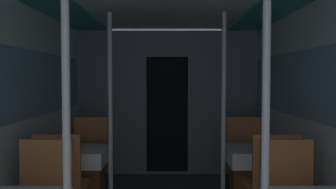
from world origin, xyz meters
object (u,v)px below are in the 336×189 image
at_px(support_pole_right_0, 267,138).
at_px(dining_table_right_1, 258,157).
at_px(chair_left_far_1, 90,171).
at_px(support_pole_right_1, 225,112).
at_px(support_pole_left_0, 68,138).
at_px(chair_right_far_1, 247,171).
at_px(dining_table_left_1, 78,157).
at_px(support_pole_left_1, 112,112).

xyz_separation_m(support_pole_right_0, dining_table_right_1, (0.38, 1.79, -0.51)).
relative_size(chair_left_far_1, support_pole_right_1, 0.44).
bearing_deg(support_pole_left_0, chair_left_far_1, 99.03).
bearing_deg(chair_right_far_1, dining_table_right_1, 90.00).
bearing_deg(dining_table_left_1, chair_right_far_1, 16.08).
height_order(dining_table_right_1, chair_right_far_1, chair_right_far_1).
height_order(support_pole_right_0, chair_right_far_1, support_pole_right_0).
bearing_deg(dining_table_left_1, support_pole_right_1, 0.00).
height_order(support_pole_left_0, support_pole_left_1, same).
relative_size(support_pole_left_0, support_pole_right_1, 1.00).
bearing_deg(support_pole_right_0, chair_right_far_1, 80.97).
bearing_deg(support_pole_right_0, dining_table_left_1, 132.45).
bearing_deg(support_pole_right_1, chair_right_far_1, 57.01).
relative_size(dining_table_left_1, support_pole_left_1, 0.32).
xyz_separation_m(support_pole_left_0, support_pole_left_1, (0.00, 1.79, 0.00)).
bearing_deg(chair_left_far_1, support_pole_right_1, 160.48).
height_order(chair_left_far_1, support_pole_left_1, support_pole_left_1).
height_order(support_pole_left_0, dining_table_left_1, support_pole_left_0).
bearing_deg(dining_table_right_1, chair_right_far_1, 90.00).
height_order(dining_table_left_1, support_pole_right_1, support_pole_right_1).
height_order(support_pole_left_0, chair_left_far_1, support_pole_left_0).
height_order(chair_left_far_1, dining_table_right_1, chair_left_far_1).
xyz_separation_m(chair_left_far_1, support_pole_right_0, (1.64, -2.38, 0.81)).
height_order(support_pole_left_0, support_pole_right_0, same).
bearing_deg(chair_right_far_1, support_pole_left_1, 19.52).
relative_size(chair_left_far_1, support_pole_right_0, 0.44).
relative_size(dining_table_left_1, support_pole_right_0, 0.32).
height_order(support_pole_right_0, dining_table_right_1, support_pole_right_0).
distance_m(dining_table_left_1, dining_table_right_1, 2.02).
relative_size(dining_table_left_1, support_pole_right_1, 0.32).
bearing_deg(support_pole_left_1, chair_left_far_1, 122.99).
bearing_deg(chair_left_far_1, support_pole_right_0, 124.64).
bearing_deg(support_pole_left_1, support_pole_right_1, 0.00).
xyz_separation_m(support_pole_left_0, chair_right_far_1, (1.64, 2.38, -0.81)).
distance_m(chair_left_far_1, support_pole_right_0, 3.00).
height_order(dining_table_left_1, support_pole_left_1, support_pole_left_1).
distance_m(support_pole_left_0, chair_left_far_1, 2.54).
xyz_separation_m(chair_right_far_1, support_pole_right_1, (-0.38, -0.58, 0.81)).
distance_m(support_pole_left_0, support_pole_right_1, 2.20).
bearing_deg(dining_table_right_1, chair_left_far_1, 163.92).
distance_m(dining_table_right_1, support_pole_right_1, 0.63).
distance_m(dining_table_left_1, support_pole_right_0, 2.48).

